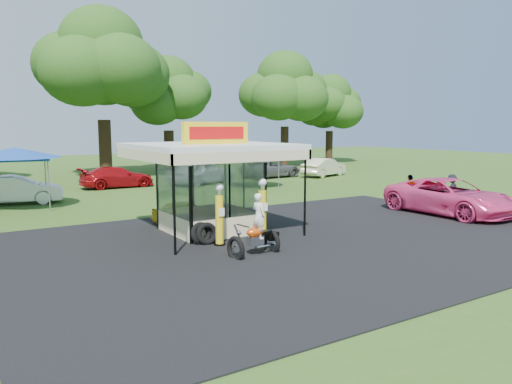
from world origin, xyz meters
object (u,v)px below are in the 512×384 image
Objects in this scene: bg_car_d at (271,169)px; tent_east at (253,150)px; kiosk_car at (186,211)px; tent_west at (14,153)px; spectator_east_a at (452,189)px; gas_pump_right at (262,211)px; a_frame_sign at (479,207)px; gas_pump_left at (219,216)px; spectator_east_b at (410,191)px; bg_car_c at (202,172)px; gas_station_kiosk at (210,186)px; bg_car_e at (324,167)px; bg_car_a at (16,190)px; pink_sedan at (450,197)px; motorcycle at (257,230)px; bg_car_b at (117,177)px.

tent_east reaches higher than bg_car_d.
kiosk_car is 9.66m from tent_west.
spectator_east_a reaches higher than kiosk_car.
gas_pump_right reaches higher than kiosk_car.
spectator_east_a reaches higher than a_frame_sign.
gas_pump_left is 1.32× the size of spectator_east_b.
tent_west is at bearing 93.95° from bg_car_c.
kiosk_car is 13.98m from bg_car_c.
gas_station_kiosk reaches higher than bg_car_e.
gas_pump_right is at bearing -3.39° from gas_pump_left.
gas_pump_right reaches higher than spectator_east_a.
tent_west is (-6.41, 12.05, 1.65)m from gas_pump_right.
a_frame_sign is 22.52m from bg_car_a.
bg_car_c is (-4.24, 18.38, 0.34)m from a_frame_sign.
pink_sedan is at bearing 81.10° from a_frame_sign.
gas_station_kiosk is 20.59m from bg_car_d.
gas_pump_right reaches higher than motorcycle.
pink_sedan is 1.54× the size of tent_east.
gas_pump_right is at bearing 143.98° from bg_car_c.
tent_east reaches higher than gas_pump_right.
kiosk_car is 1.73× the size of spectator_east_b.
motorcycle is 1.30× the size of spectator_east_a.
gas_pump_left is at bearing 170.16° from kiosk_car.
spectator_east_b is 15.81m from bg_car_d.
tent_east reaches higher than gas_pump_left.
tent_west is 1.11× the size of tent_east.
tent_east reaches higher than bg_car_e.
a_frame_sign is 0.23× the size of bg_car_a.
gas_pump_left is at bearing 23.47° from spectator_east_b.
a_frame_sign is (11.02, -3.95, -1.25)m from gas_station_kiosk.
pink_sedan is 1.33× the size of bg_car_a.
kiosk_car is at bearing 80.16° from gas_pump_left.
a_frame_sign is 0.21× the size of bg_car_d.
spectator_east_a is at bearing 5.98° from motorcycle.
bg_car_a is 19.12m from bg_car_d.
tent_east is at bearing -167.66° from bg_car_c.
motorcycle is 0.46× the size of bg_car_e.
kiosk_car is (-0.91, 4.44, -0.59)m from gas_pump_right.
pink_sedan is at bearing 177.17° from bg_car_c.
pink_sedan is 18.27m from bg_car_d.
gas_pump_right is 17.87m from bg_car_b.
a_frame_sign is at bearing 142.08° from bg_car_e.
gas_pump_left is 0.76× the size of kiosk_car.
spectator_east_a is 16.28m from bg_car_d.
gas_pump_left reaches higher than spectator_east_b.
motorcycle is 14.24m from spectator_east_a.
bg_car_b is 0.94× the size of bg_car_c.
tent_west is at bearing 81.93° from bg_car_e.
bg_car_c is at bearing 70.59° from gas_pump_right.
motorcycle is 17.32m from tent_east.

